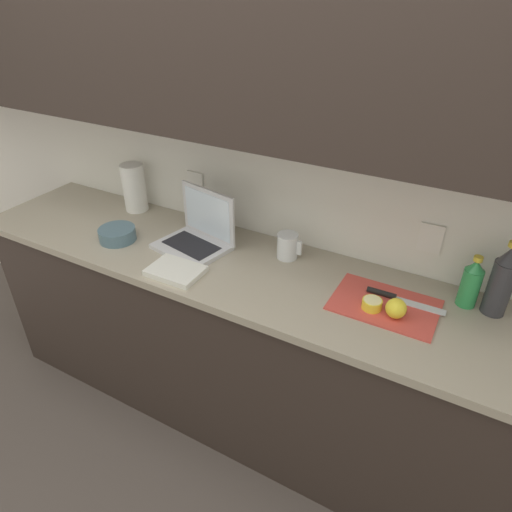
{
  "coord_description": "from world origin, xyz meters",
  "views": [
    {
      "loc": [
        0.89,
        -1.38,
        1.96
      ],
      "look_at": [
        0.13,
        -0.01,
        0.99
      ],
      "focal_mm": 32.0,
      "sensor_mm": 36.0,
      "label": 1
    }
  ],
  "objects_px": {
    "lemon_whole_beside": "(396,308)",
    "laptop": "(198,234)",
    "paper_towel_roll": "(134,188)",
    "cutting_board": "(385,305)",
    "measuring_cup": "(288,246)",
    "lemon_half_cut": "(372,304)",
    "bottle_oil_tall": "(502,281)",
    "bottle_green_soda": "(471,283)",
    "bowl_white": "(117,234)",
    "knife": "(392,296)"
  },
  "relations": [
    {
      "from": "lemon_whole_beside",
      "to": "bowl_white",
      "type": "distance_m",
      "value": 1.27
    },
    {
      "from": "measuring_cup",
      "to": "bowl_white",
      "type": "bearing_deg",
      "value": -162.02
    },
    {
      "from": "measuring_cup",
      "to": "bottle_oil_tall",
      "type": "bearing_deg",
      "value": 1.65
    },
    {
      "from": "cutting_board",
      "to": "bottle_green_soda",
      "type": "xyz_separation_m",
      "value": [
        0.26,
        0.16,
        0.09
      ]
    },
    {
      "from": "cutting_board",
      "to": "bottle_green_soda",
      "type": "relative_size",
      "value": 1.84
    },
    {
      "from": "lemon_whole_beside",
      "to": "bottle_green_soda",
      "type": "relative_size",
      "value": 0.35
    },
    {
      "from": "laptop",
      "to": "bowl_white",
      "type": "xyz_separation_m",
      "value": [
        -0.36,
        -0.14,
        -0.03
      ]
    },
    {
      "from": "knife",
      "to": "lemon_whole_beside",
      "type": "relative_size",
      "value": 3.94
    },
    {
      "from": "measuring_cup",
      "to": "bottle_green_soda",
      "type": "bearing_deg",
      "value": 1.86
    },
    {
      "from": "laptop",
      "to": "bottle_green_soda",
      "type": "xyz_separation_m",
      "value": [
        1.12,
        0.13,
        0.03
      ]
    },
    {
      "from": "lemon_half_cut",
      "to": "lemon_whole_beside",
      "type": "height_order",
      "value": "lemon_whole_beside"
    },
    {
      "from": "bottle_oil_tall",
      "to": "measuring_cup",
      "type": "xyz_separation_m",
      "value": [
        -0.82,
        -0.02,
        -0.08
      ]
    },
    {
      "from": "measuring_cup",
      "to": "paper_towel_roll",
      "type": "xyz_separation_m",
      "value": [
        -0.89,
        0.05,
        0.07
      ]
    },
    {
      "from": "lemon_whole_beside",
      "to": "paper_towel_roll",
      "type": "relative_size",
      "value": 0.3
    },
    {
      "from": "bottle_green_soda",
      "to": "bottle_oil_tall",
      "type": "height_order",
      "value": "bottle_oil_tall"
    },
    {
      "from": "cutting_board",
      "to": "paper_towel_roll",
      "type": "bearing_deg",
      "value": 172.49
    },
    {
      "from": "lemon_half_cut",
      "to": "bottle_green_soda",
      "type": "relative_size",
      "value": 0.35
    },
    {
      "from": "lemon_half_cut",
      "to": "paper_towel_roll",
      "type": "distance_m",
      "value": 1.34
    },
    {
      "from": "lemon_whole_beside",
      "to": "measuring_cup",
      "type": "relative_size",
      "value": 0.66
    },
    {
      "from": "laptop",
      "to": "knife",
      "type": "relative_size",
      "value": 1.2
    },
    {
      "from": "lemon_whole_beside",
      "to": "laptop",
      "type": "bearing_deg",
      "value": 174.61
    },
    {
      "from": "cutting_board",
      "to": "measuring_cup",
      "type": "height_order",
      "value": "measuring_cup"
    },
    {
      "from": "laptop",
      "to": "bottle_oil_tall",
      "type": "xyz_separation_m",
      "value": [
        1.21,
        0.13,
        0.07
      ]
    },
    {
      "from": "bowl_white",
      "to": "paper_towel_roll",
      "type": "distance_m",
      "value": 0.34
    },
    {
      "from": "laptop",
      "to": "paper_towel_roll",
      "type": "height_order",
      "value": "laptop"
    },
    {
      "from": "paper_towel_roll",
      "to": "cutting_board",
      "type": "bearing_deg",
      "value": -7.51
    },
    {
      "from": "knife",
      "to": "measuring_cup",
      "type": "xyz_separation_m",
      "value": [
        -0.48,
        0.09,
        0.04
      ]
    },
    {
      "from": "lemon_half_cut",
      "to": "measuring_cup",
      "type": "distance_m",
      "value": 0.47
    },
    {
      "from": "laptop",
      "to": "lemon_half_cut",
      "type": "xyz_separation_m",
      "value": [
        0.83,
        -0.08,
        -0.03
      ]
    },
    {
      "from": "cutting_board",
      "to": "lemon_whole_beside",
      "type": "bearing_deg",
      "value": -47.64
    },
    {
      "from": "bottle_green_soda",
      "to": "lemon_whole_beside",
      "type": "bearing_deg",
      "value": -134.73
    },
    {
      "from": "knife",
      "to": "bottle_oil_tall",
      "type": "distance_m",
      "value": 0.38
    },
    {
      "from": "bottle_oil_tall",
      "to": "measuring_cup",
      "type": "relative_size",
      "value": 2.61
    },
    {
      "from": "paper_towel_roll",
      "to": "lemon_half_cut",
      "type": "bearing_deg",
      "value": -9.75
    },
    {
      "from": "knife",
      "to": "bottle_green_soda",
      "type": "height_order",
      "value": "bottle_green_soda"
    },
    {
      "from": "lemon_whole_beside",
      "to": "bottle_oil_tall",
      "type": "xyz_separation_m",
      "value": [
        0.3,
        0.21,
        0.09
      ]
    },
    {
      "from": "measuring_cup",
      "to": "lemon_half_cut",
      "type": "bearing_deg",
      "value": -22.91
    },
    {
      "from": "knife",
      "to": "paper_towel_roll",
      "type": "relative_size",
      "value": 1.19
    },
    {
      "from": "cutting_board",
      "to": "knife",
      "type": "distance_m",
      "value": 0.05
    },
    {
      "from": "cutting_board",
      "to": "bottle_oil_tall",
      "type": "height_order",
      "value": "bottle_oil_tall"
    },
    {
      "from": "bottle_green_soda",
      "to": "paper_towel_roll",
      "type": "relative_size",
      "value": 0.85
    },
    {
      "from": "lemon_whole_beside",
      "to": "bottle_oil_tall",
      "type": "height_order",
      "value": "bottle_oil_tall"
    },
    {
      "from": "knife",
      "to": "lemon_half_cut",
      "type": "bearing_deg",
      "value": -117.8
    },
    {
      "from": "lemon_whole_beside",
      "to": "bottle_oil_tall",
      "type": "relative_size",
      "value": 0.25
    },
    {
      "from": "cutting_board",
      "to": "paper_towel_roll",
      "type": "relative_size",
      "value": 1.56
    },
    {
      "from": "bowl_white",
      "to": "paper_towel_roll",
      "type": "xyz_separation_m",
      "value": [
        -0.14,
        0.29,
        0.09
      ]
    },
    {
      "from": "laptop",
      "to": "knife",
      "type": "bearing_deg",
      "value": 12.62
    },
    {
      "from": "bottle_green_soda",
      "to": "measuring_cup",
      "type": "height_order",
      "value": "bottle_green_soda"
    },
    {
      "from": "bottle_green_soda",
      "to": "measuring_cup",
      "type": "distance_m",
      "value": 0.73
    },
    {
      "from": "cutting_board",
      "to": "lemon_half_cut",
      "type": "relative_size",
      "value": 5.26
    }
  ]
}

